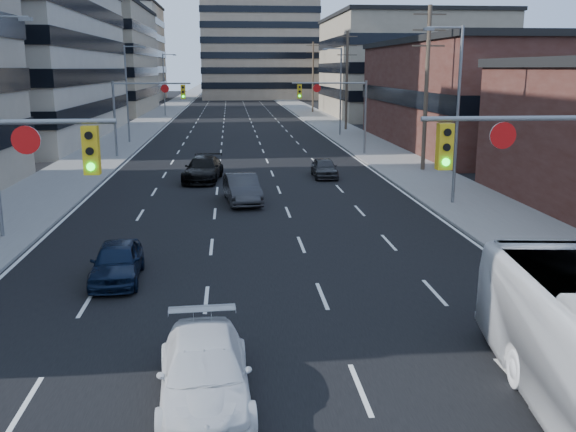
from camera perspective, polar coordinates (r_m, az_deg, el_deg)
The scene contains 23 objects.
road_surface at distance 136.96m, azimuth -4.78°, elevation 10.05°, with size 18.00×300.00×0.02m, color black.
sidewalk_left at distance 137.36m, azimuth -9.66°, elevation 9.95°, with size 5.00×300.00×0.15m, color slate.
sidewalk_right at distance 137.52m, azimuth 0.09°, elevation 10.14°, with size 5.00×300.00×0.15m, color slate.
office_left_far at distance 109.24m, azimuth -17.76°, elevation 12.95°, with size 20.00×30.00×16.00m, color gray.
storefront_right_mid at distance 62.07m, azimuth 18.89°, elevation 10.05°, with size 20.00×30.00×9.00m, color #472119.
office_right_far at distance 98.27m, azimuth 10.46°, elevation 12.82°, with size 22.00×28.00×14.00m, color gray.
bg_block_left at distance 149.28m, azimuth -16.02°, elevation 13.69°, with size 24.00×24.00×20.00m, color #ADA089.
bg_block_right at distance 140.70m, azimuth 8.64°, elevation 12.47°, with size 22.00×22.00×12.00m, color gray.
signal_near_right at distance 17.20m, azimuth 24.25°, elevation 3.05°, with size 6.59×0.33×6.00m.
signal_far_left at distance 52.28m, azimuth -12.69°, elevation 9.78°, with size 6.09×0.33×6.00m.
signal_far_right at distance 52.56m, azimuth 4.42°, elevation 10.07°, with size 6.09×0.33×6.00m.
utility_pole_block at distance 44.77m, azimuth 12.21°, elevation 11.21°, with size 2.20×0.28×11.00m.
utility_pole_midblock at distance 73.97m, azimuth 5.24°, elevation 12.04°, with size 2.20×0.28×11.00m.
utility_pole_distant at distance 103.62m, azimuth 2.23°, elevation 12.34°, with size 2.20×0.28×11.00m.
streetlight_left_mid at distance 62.52m, azimuth -14.00°, elevation 10.88°, with size 2.03×0.22×9.00m.
streetlight_left_far at distance 97.25m, azimuth -10.88°, elevation 11.66°, with size 2.03×0.22×9.00m.
streetlight_right_near at distance 33.78m, azimuth 14.62°, elevation 9.36°, with size 2.03×0.22×9.00m.
streetlight_right_far at distance 67.75m, azimuth 4.57°, elevation 11.35°, with size 2.03×0.22×9.00m.
white_van at distance 14.02m, azimuth -7.43°, elevation -13.69°, with size 1.93×4.74×1.38m, color silver.
sedan_blue at distance 22.18m, azimuth -14.96°, elevation -3.94°, with size 1.57×3.90×1.33m, color black.
sedan_grey_center at distance 33.93m, azimuth -4.10°, elevation 2.44°, with size 1.60×4.60×1.52m, color #2C2C2E.
sedan_black_far at distance 40.81m, azimuth -7.55°, elevation 4.15°, with size 2.12×5.21×1.51m, color black.
sedan_grey_right at distance 41.88m, azimuth 3.25°, elevation 4.30°, with size 1.51×3.75×1.28m, color #303033.
Camera 1 is at (-0.95, -6.78, 6.96)m, focal length 40.00 mm.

